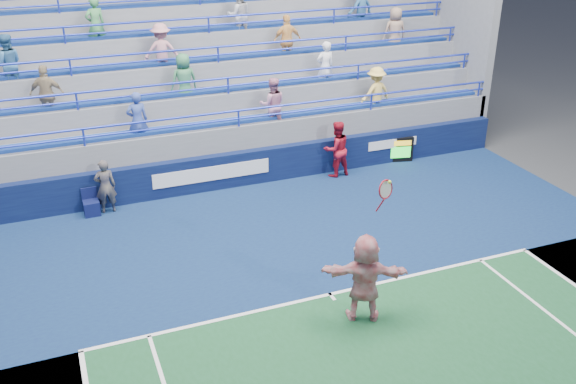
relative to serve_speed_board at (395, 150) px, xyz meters
name	(u,v)px	position (x,y,z in m)	size (l,w,h in m)	color
ground	(330,295)	(-5.33, -6.39, -0.43)	(120.00, 120.00, 0.00)	#333538
sponsor_wall	(242,168)	(-5.33, 0.11, 0.12)	(18.00, 0.32, 1.10)	#090F36
bleacher_stand	(209,103)	(-5.33, 3.87, 1.11)	(18.00, 5.60, 6.13)	slate
serve_speed_board	(395,150)	(0.00, 0.00, 0.00)	(1.25, 0.41, 0.86)	black
judge_chair	(91,207)	(-9.92, -0.30, -0.19)	(0.44, 0.44, 0.77)	#0D133F
tennis_player	(365,278)	(-5.04, -7.41, 0.56)	(1.92, 1.27, 3.18)	white
line_judge	(105,186)	(-9.48, -0.30, 0.37)	(0.58, 0.38, 1.60)	#121434
ball_girl	(336,149)	(-2.33, -0.30, 0.48)	(0.89, 0.69, 1.82)	#AB1325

